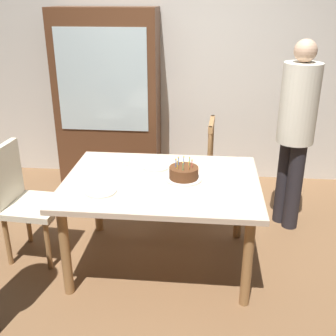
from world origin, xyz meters
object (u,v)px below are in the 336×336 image
plate_near_celebrant (101,191)px  chair_upholstered (22,196)px  chair_spindle_back (192,169)px  china_cabinet (108,100)px  dining_table (161,190)px  plate_far_side (156,167)px  person_guest (296,126)px  birthday_cake (184,174)px

plate_near_celebrant → chair_upholstered: size_ratio=0.23×
chair_spindle_back → chair_upholstered: bearing=-147.3°
china_cabinet → dining_table: bearing=-64.2°
plate_near_celebrant → plate_far_side: same height
chair_upholstered → china_cabinet: china_cabinet is taller
chair_upholstered → person_guest: 2.37m
chair_upholstered → person_guest: bearing=17.7°
birthday_cake → chair_upholstered: (-1.29, -0.02, -0.24)m
dining_table → person_guest: bearing=33.4°
dining_table → chair_spindle_back: chair_spindle_back is taller
chair_spindle_back → dining_table: bearing=-103.0°
plate_near_celebrant → person_guest: 1.80m
birthday_cake → person_guest: bearing=36.7°
plate_far_side → chair_upholstered: size_ratio=0.23×
plate_near_celebrant → person_guest: person_guest is taller
chair_spindle_back → person_guest: person_guest is taller
dining_table → chair_spindle_back: 0.90m
person_guest → chair_upholstered: bearing=-162.3°
chair_upholstered → birthday_cake: bearing=0.7°
birthday_cake → chair_spindle_back: size_ratio=0.29×
plate_near_celebrant → person_guest: bearing=32.9°
birthday_cake → chair_spindle_back: chair_spindle_back is taller
birthday_cake → chair_spindle_back: 0.89m
birthday_cake → china_cabinet: bearing=121.1°
chair_spindle_back → birthday_cake: bearing=-92.3°
plate_near_celebrant → plate_far_side: (0.33, 0.49, 0.00)m
plate_far_side → china_cabinet: bearing=117.4°
chair_spindle_back → chair_upholstered: (-1.32, -0.85, 0.07)m
plate_near_celebrant → chair_spindle_back: chair_spindle_back is taller
birthday_cake → plate_far_side: 0.32m
plate_far_side → person_guest: person_guest is taller
dining_table → plate_near_celebrant: size_ratio=6.64×
dining_table → person_guest: (1.10, 0.72, 0.32)m
dining_table → china_cabinet: bearing=115.8°
plate_near_celebrant → plate_far_side: size_ratio=1.00×
birthday_cake → plate_near_celebrant: size_ratio=1.27×
chair_spindle_back → plate_near_celebrant: bearing=-118.6°
plate_near_celebrant → chair_upholstered: (-0.72, 0.26, -0.20)m
plate_near_celebrant → chair_spindle_back: (0.60, 1.10, -0.28)m
dining_table → chair_upholstered: (-1.12, 0.01, -0.11)m
plate_near_celebrant → birthday_cake: bearing=25.8°
dining_table → chair_upholstered: 1.13m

